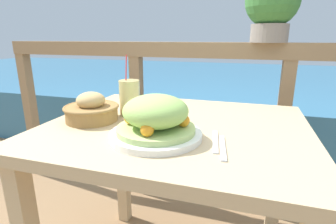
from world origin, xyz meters
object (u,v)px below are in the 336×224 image
(bread_basket, at_px, (92,109))
(drink_glass, at_px, (130,98))
(potted_plant, at_px, (272,5))
(salad_plate, at_px, (156,120))

(bread_basket, bearing_deg, drink_glass, 45.45)
(bread_basket, relative_size, potted_plant, 0.59)
(salad_plate, xyz_separation_m, bread_basket, (-0.30, 0.10, -0.02))
(drink_glass, bearing_deg, potted_plant, 47.97)
(salad_plate, height_order, potted_plant, potted_plant)
(drink_glass, relative_size, potted_plant, 0.69)
(bread_basket, bearing_deg, salad_plate, -18.19)
(salad_plate, relative_size, potted_plant, 0.84)
(salad_plate, xyz_separation_m, drink_glass, (-0.19, 0.21, 0.01))
(drink_glass, height_order, bread_basket, drink_glass)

